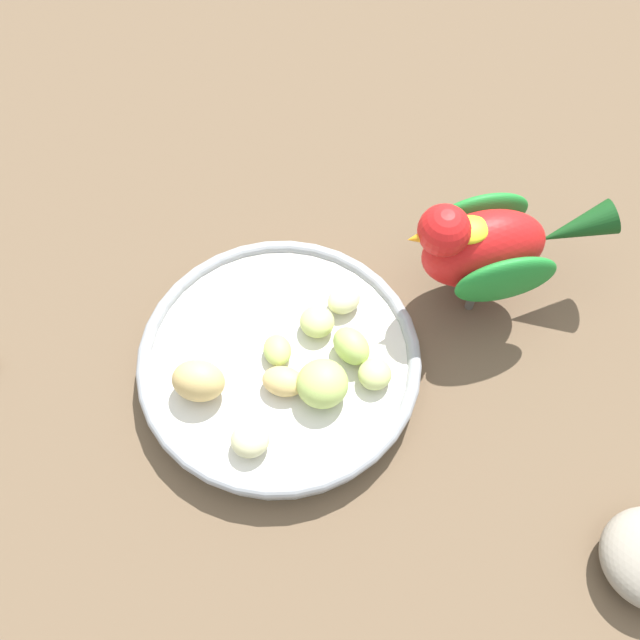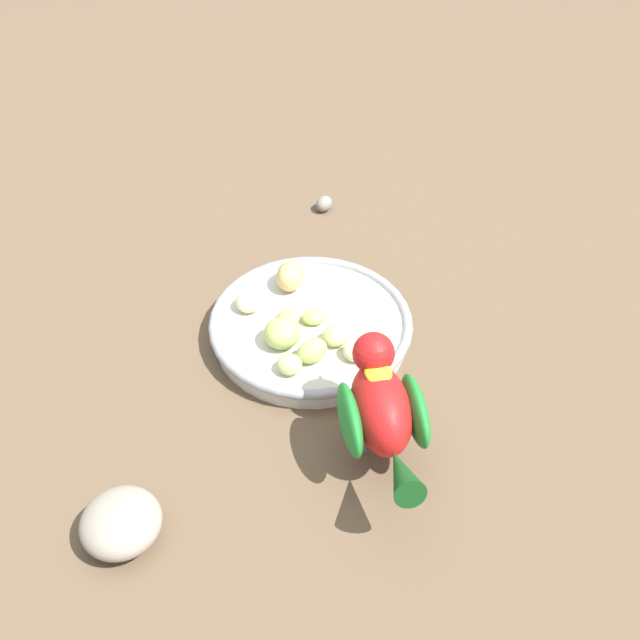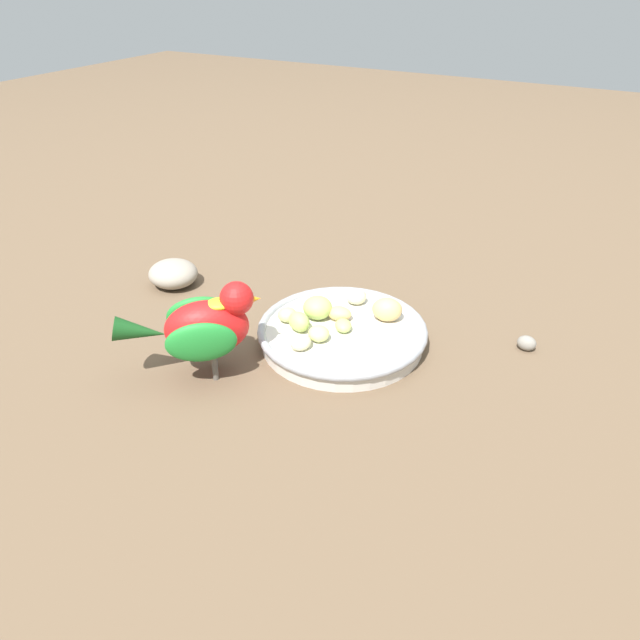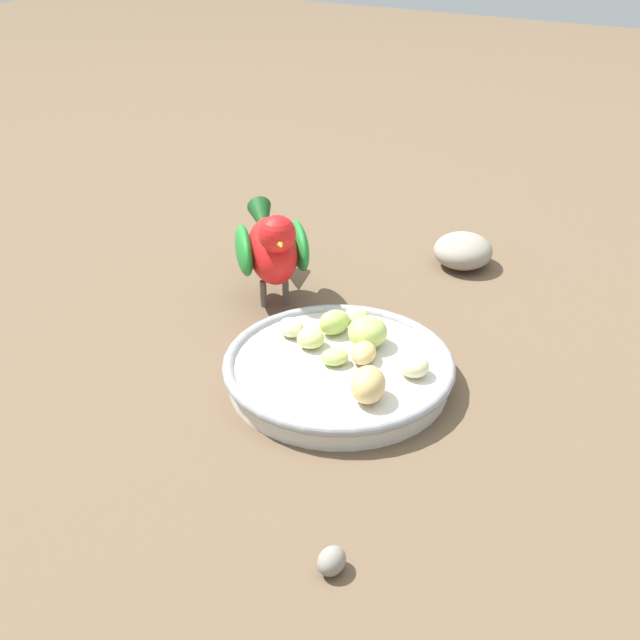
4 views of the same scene
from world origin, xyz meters
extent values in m
plane|color=brown|center=(0.00, 0.00, 0.00)|extent=(4.00, 4.00, 0.00)
cylinder|color=beige|center=(-0.02, 0.01, 0.01)|extent=(0.21, 0.21, 0.02)
torus|color=#93969B|center=(-0.02, 0.01, 0.02)|extent=(0.22, 0.22, 0.01)
ellipsoid|color=#B2CC66|center=(-0.01, 0.02, 0.03)|extent=(0.03, 0.03, 0.02)
ellipsoid|color=#B2CC66|center=(-0.03, -0.03, 0.04)|extent=(0.05, 0.05, 0.03)
ellipsoid|color=#C6D17A|center=(0.02, 0.00, 0.03)|extent=(0.04, 0.04, 0.02)
ellipsoid|color=beige|center=(0.05, -0.01, 0.03)|extent=(0.03, 0.03, 0.02)
ellipsoid|color=tan|center=(-0.04, 0.00, 0.03)|extent=(0.03, 0.04, 0.02)
ellipsoid|color=#B2CC66|center=(0.01, -0.03, 0.03)|extent=(0.04, 0.04, 0.03)
ellipsoid|color=#C6D17A|center=(0.00, -0.06, 0.03)|extent=(0.03, 0.03, 0.02)
ellipsoid|color=tan|center=(-0.07, 0.05, 0.04)|extent=(0.04, 0.05, 0.03)
ellipsoid|color=beige|center=(-0.09, 0.00, 0.03)|extent=(0.03, 0.03, 0.02)
cylinder|color=#59544C|center=(0.11, -0.10, 0.02)|extent=(0.01, 0.01, 0.03)
cylinder|color=#59544C|center=(0.13, -0.08, 0.02)|extent=(0.01, 0.01, 0.03)
ellipsoid|color=red|center=(0.12, -0.09, 0.07)|extent=(0.10, 0.11, 0.07)
ellipsoid|color=#1E7F2D|center=(0.10, -0.12, 0.07)|extent=(0.06, 0.07, 0.05)
ellipsoid|color=#1E7F2D|center=(0.15, -0.08, 0.07)|extent=(0.06, 0.07, 0.05)
cone|color=#144719|center=(0.17, -0.15, 0.07)|extent=(0.06, 0.07, 0.04)
sphere|color=red|center=(0.10, -0.07, 0.10)|extent=(0.06, 0.06, 0.04)
cone|color=orange|center=(0.08, -0.05, 0.10)|extent=(0.02, 0.02, 0.01)
ellipsoid|color=yellow|center=(0.11, -0.08, 0.10)|extent=(0.04, 0.04, 0.01)
ellipsoid|color=gray|center=(-0.04, -0.29, 0.02)|extent=(0.08, 0.09, 0.04)
ellipsoid|color=gray|center=(-0.12, 0.23, 0.01)|extent=(0.02, 0.03, 0.02)
camera|label=1|loc=(-0.24, -0.13, 0.56)|focal=43.25mm
camera|label=2|loc=(0.32, -0.58, 0.66)|focal=48.85mm
camera|label=3|loc=(0.58, 0.31, 0.44)|focal=34.32mm
camera|label=4|loc=(-0.30, 0.60, 0.44)|focal=46.05mm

